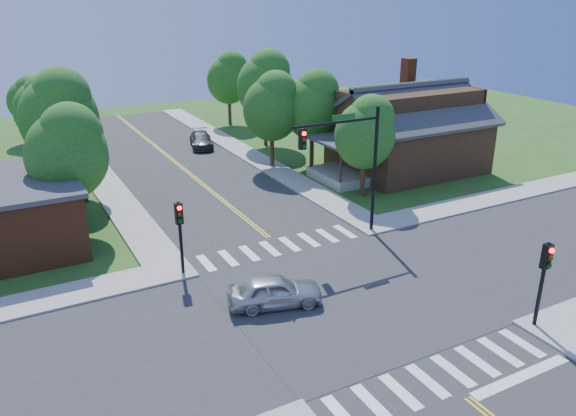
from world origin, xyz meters
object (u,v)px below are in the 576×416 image
signal_mast_ne (350,153)px  car_silver (275,292)px  house_ne (408,127)px  car_dgrey (201,140)px  signal_pole_se (545,269)px  signal_pole_nw (180,225)px

signal_mast_ne → car_silver: signal_mast_ne is taller
house_ne → car_dgrey: house_ne is taller
signal_pole_se → house_ne: (9.51, 19.86, 0.67)m
signal_pole_se → car_silver: signal_pole_se is taller
signal_pole_se → car_dgrey: (-2.10, 33.45, -2.01)m
signal_mast_ne → house_ne: size_ratio=0.55×
house_ne → car_silver: bearing=-143.7°
house_ne → signal_pole_nw: bearing=-157.3°
signal_mast_ne → car_dgrey: (-0.41, 22.24, -4.20)m
signal_mast_ne → car_silver: size_ratio=1.64×
signal_pole_nw → car_dgrey: 24.12m
car_silver → signal_pole_nw: bearing=45.6°
signal_pole_se → signal_pole_nw: bearing=135.0°
signal_mast_ne → house_ne: signal_mast_ne is taller
house_ne → car_silver: (-18.09, -13.30, -2.63)m
signal_pole_se → signal_pole_nw: size_ratio=1.00×
car_silver → car_dgrey: 27.66m
signal_mast_ne → house_ne: (11.19, 8.65, -1.52)m
house_ne → signal_pole_se: bearing=-115.6°
signal_pole_nw → signal_pole_se: bearing=-45.0°
signal_mast_ne → signal_pole_nw: size_ratio=1.89×
signal_mast_ne → signal_pole_se: (1.69, -11.21, -2.19)m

